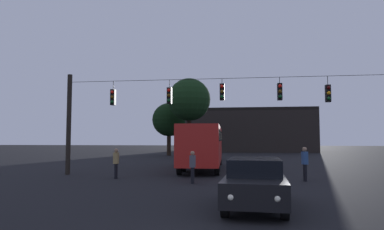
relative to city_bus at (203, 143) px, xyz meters
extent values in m
plane|color=black|center=(1.44, 5.65, -1.87)|extent=(168.00, 168.00, 0.00)
cylinder|color=black|center=(-7.70, -4.85, 1.18)|extent=(0.28, 0.28, 6.08)
cylinder|color=black|center=(1.44, -4.85, 3.75)|extent=(18.29, 0.02, 0.02)
cylinder|color=black|center=(-4.91, -4.85, 3.49)|extent=(0.03, 0.03, 0.50)
cube|color=black|center=(-4.91, -4.85, 2.77)|extent=(0.26, 0.32, 0.95)
sphere|color=red|center=(-4.91, -5.03, 3.07)|extent=(0.20, 0.20, 0.20)
sphere|color=#5B3D0C|center=(-4.91, -5.03, 2.77)|extent=(0.20, 0.20, 0.20)
sphere|color=#0C4219|center=(-4.91, -5.03, 2.47)|extent=(0.20, 0.20, 0.20)
cylinder|color=black|center=(-1.47, -4.85, 3.51)|extent=(0.03, 0.03, 0.46)
cube|color=black|center=(-1.47, -4.85, 2.81)|extent=(0.26, 0.32, 0.95)
sphere|color=red|center=(-1.47, -5.03, 3.11)|extent=(0.20, 0.20, 0.20)
sphere|color=#5B3D0C|center=(-1.47, -5.03, 2.81)|extent=(0.20, 0.20, 0.20)
sphere|color=#0C4219|center=(-1.47, -5.03, 2.51)|extent=(0.20, 0.20, 0.20)
cylinder|color=black|center=(1.62, -4.85, 3.59)|extent=(0.03, 0.03, 0.30)
cube|color=black|center=(1.62, -4.85, 2.97)|extent=(0.26, 0.32, 0.95)
sphere|color=red|center=(1.62, -5.03, 3.27)|extent=(0.20, 0.20, 0.20)
sphere|color=#5B3D0C|center=(1.62, -5.03, 2.97)|extent=(0.20, 0.20, 0.20)
sphere|color=#0C4219|center=(1.62, -5.03, 2.67)|extent=(0.20, 0.20, 0.20)
cylinder|color=black|center=(4.86, -4.85, 3.57)|extent=(0.03, 0.03, 0.34)
cube|color=black|center=(4.86, -4.85, 2.92)|extent=(0.26, 0.32, 0.95)
sphere|color=red|center=(4.86, -5.03, 3.22)|extent=(0.20, 0.20, 0.20)
sphere|color=#5B3D0C|center=(4.86, -5.03, 2.92)|extent=(0.20, 0.20, 0.20)
sphere|color=#0C4219|center=(4.86, -5.03, 2.62)|extent=(0.20, 0.20, 0.20)
cylinder|color=black|center=(7.45, -4.85, 3.49)|extent=(0.03, 0.03, 0.49)
cube|color=black|center=(7.45, -4.85, 2.77)|extent=(0.26, 0.32, 0.95)
sphere|color=#510A0A|center=(7.45, -5.03, 3.07)|extent=(0.20, 0.20, 0.20)
sphere|color=orange|center=(7.45, -5.03, 2.77)|extent=(0.20, 0.20, 0.20)
sphere|color=#0C4219|center=(7.45, -5.03, 2.47)|extent=(0.20, 0.20, 0.20)
cube|color=#B21E19|center=(0.00, 0.01, -0.12)|extent=(2.90, 11.08, 2.50)
cube|color=black|center=(0.00, 0.01, 0.49)|extent=(2.91, 10.43, 0.70)
cylinder|color=black|center=(-1.25, 3.93, -1.37)|extent=(0.32, 1.01, 1.00)
cylinder|color=black|center=(0.97, 4.01, -1.37)|extent=(0.32, 1.01, 1.00)
cylinder|color=black|center=(-1.03, -2.23, -1.37)|extent=(0.32, 1.01, 1.00)
cylinder|color=black|center=(1.19, -2.15, -1.37)|extent=(0.32, 1.01, 1.00)
cylinder|color=black|center=(-0.96, -4.21, -1.37)|extent=(0.32, 1.01, 1.00)
cylinder|color=black|center=(1.26, -4.13, -1.37)|extent=(0.32, 1.01, 1.00)
cube|color=beige|center=(-0.12, 3.31, 0.49)|extent=(2.59, 0.89, 0.56)
cube|color=beige|center=(0.10, -2.74, 0.49)|extent=(2.59, 0.89, 0.56)
cube|color=black|center=(3.05, -13.52, -1.21)|extent=(2.06, 4.40, 0.68)
cube|color=black|center=(3.06, -13.37, -0.61)|extent=(1.72, 2.41, 0.52)
cylinder|color=black|center=(3.76, -14.99, -1.55)|extent=(0.26, 0.65, 0.64)
cylinder|color=black|center=(2.18, -14.89, -1.55)|extent=(0.26, 0.65, 0.64)
cylinder|color=black|center=(3.93, -12.15, -1.55)|extent=(0.26, 0.65, 0.64)
cylinder|color=black|center=(2.35, -12.06, -1.55)|extent=(0.26, 0.65, 0.64)
sphere|color=white|center=(3.50, -15.65, -1.21)|extent=(0.18, 0.18, 0.18)
sphere|color=white|center=(2.35, -15.58, -1.21)|extent=(0.18, 0.18, 0.18)
cube|color=black|center=(-0.44, 10.11, -1.21)|extent=(2.17, 4.44, 0.68)
cube|color=black|center=(-0.45, 9.96, -0.61)|extent=(1.78, 2.45, 0.52)
cylinder|color=black|center=(-1.10, 11.59, -1.55)|extent=(0.28, 0.66, 0.64)
cylinder|color=black|center=(0.47, 11.45, -1.55)|extent=(0.28, 0.66, 0.64)
cylinder|color=black|center=(-1.35, 8.77, -1.55)|extent=(0.28, 0.66, 0.64)
cylinder|color=black|center=(0.22, 8.63, -1.55)|extent=(0.28, 0.66, 0.64)
sphere|color=white|center=(-0.83, 12.25, -1.21)|extent=(0.18, 0.18, 0.18)
sphere|color=white|center=(0.32, 12.15, -1.21)|extent=(0.18, 0.18, 0.18)
cylinder|color=black|center=(5.87, -6.44, -1.44)|extent=(0.14, 0.14, 0.85)
cylinder|color=black|center=(5.85, -6.28, -1.44)|extent=(0.14, 0.14, 0.85)
cube|color=#2D4C7F|center=(5.86, -6.36, -0.69)|extent=(0.29, 0.39, 0.64)
sphere|color=#8C6B51|center=(5.86, -6.36, -0.26)|extent=(0.23, 0.23, 0.23)
cylinder|color=black|center=(-4.04, -6.49, -1.46)|extent=(0.14, 0.14, 0.80)
cylinder|color=black|center=(-4.02, -6.65, -1.46)|extent=(0.14, 0.14, 0.80)
cube|color=#997F4C|center=(-4.03, -6.57, -0.76)|extent=(0.28, 0.39, 0.60)
sphere|color=#8C6B51|center=(-4.03, -6.57, -0.35)|extent=(0.22, 0.22, 0.22)
cylinder|color=black|center=(0.33, -8.05, -1.48)|extent=(0.14, 0.14, 0.77)
cylinder|color=black|center=(0.34, -7.89, -1.48)|extent=(0.14, 0.14, 0.77)
cube|color=#4C4C56|center=(0.33, -7.97, -0.81)|extent=(0.26, 0.37, 0.58)
sphere|color=#8C6B51|center=(0.33, -7.97, -0.42)|extent=(0.21, 0.21, 0.21)
cube|color=black|center=(3.45, 35.07, 1.45)|extent=(22.57, 10.44, 6.64)
cube|color=black|center=(3.45, 35.07, 5.02)|extent=(22.57, 10.44, 0.50)
cylinder|color=black|center=(-3.24, 15.23, 0.64)|extent=(0.52, 0.52, 5.01)
sphere|color=black|center=(-3.24, 15.23, 4.91)|extent=(5.03, 5.03, 5.03)
cylinder|color=black|center=(-6.51, 19.37, -0.30)|extent=(0.53, 0.53, 3.14)
sphere|color=black|center=(-6.51, 19.37, 2.80)|extent=(4.36, 4.36, 4.36)
camera|label=1|loc=(2.58, -24.44, 0.27)|focal=32.04mm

